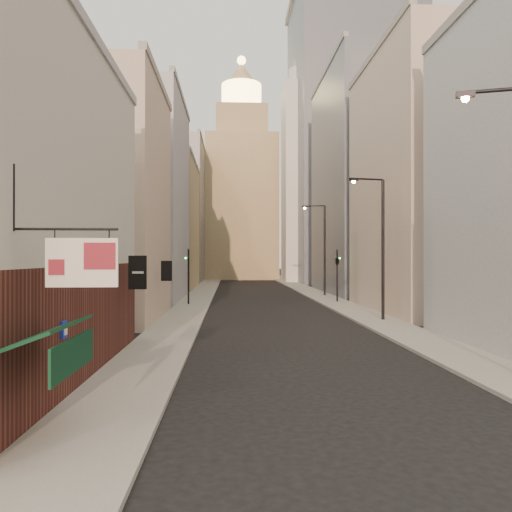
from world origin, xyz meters
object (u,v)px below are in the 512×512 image
(streetlamp_mid, at_px, (380,240))
(streetlamp_far, at_px, (322,244))
(clock_tower, at_px, (241,191))
(traffic_light_left, at_px, (188,267))
(traffic_light_right, at_px, (337,263))
(white_tower, at_px, (306,175))

(streetlamp_mid, relative_size, streetlamp_far, 0.95)
(streetlamp_mid, bearing_deg, clock_tower, 85.82)
(streetlamp_mid, height_order, streetlamp_far, streetlamp_far)
(traffic_light_left, xyz_separation_m, traffic_light_right, (13.67, 1.81, 0.37))
(white_tower, bearing_deg, streetlamp_mid, -93.52)
(streetlamp_far, distance_m, traffic_light_left, 16.92)
(traffic_light_left, bearing_deg, traffic_light_right, -173.60)
(streetlamp_mid, distance_m, traffic_light_right, 13.60)
(clock_tower, bearing_deg, traffic_light_left, -96.00)
(streetlamp_far, bearing_deg, white_tower, 102.64)
(white_tower, relative_size, traffic_light_right, 8.30)
(streetlamp_mid, distance_m, traffic_light_left, 18.04)
(clock_tower, height_order, white_tower, clock_tower)
(traffic_light_right, bearing_deg, traffic_light_left, 25.12)
(streetlamp_mid, bearing_deg, traffic_light_right, 79.01)
(white_tower, height_order, traffic_light_right, white_tower)
(streetlamp_far, xyz_separation_m, traffic_light_left, (-13.71, -9.64, -2.29))
(streetlamp_far, bearing_deg, traffic_light_right, -72.11)
(streetlamp_mid, height_order, traffic_light_left, streetlamp_mid)
(clock_tower, height_order, streetlamp_far, clock_tower)
(streetlamp_far, height_order, traffic_light_right, streetlamp_far)
(streetlamp_mid, xyz_separation_m, traffic_light_left, (-13.59, 11.70, -2.01))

